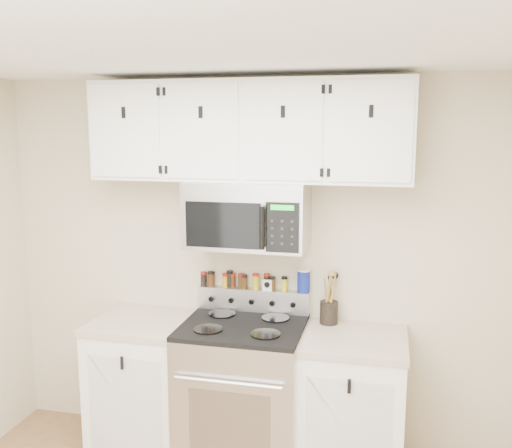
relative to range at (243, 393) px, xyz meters
The scene contains 21 objects.
back_wall 0.83m from the range, 90.00° to the left, with size 3.50×0.01×2.50m, color #C2B091.
ceiling 2.46m from the range, 90.00° to the right, with size 3.50×3.50×0.01m, color white.
range is the anchor object (origin of this frame).
base_cabinet_left 0.69m from the range, behind, with size 0.64×0.62×0.92m.
base_cabinet_right 0.69m from the range, ahead, with size 0.64×0.62×0.92m.
microwave 1.15m from the range, 89.77° to the left, with size 0.76×0.44×0.42m.
upper_cabinets 1.67m from the range, 90.00° to the left, with size 2.00×0.35×0.62m.
utensil_crock 0.77m from the range, 23.39° to the left, with size 0.12×0.12×0.34m.
kitchen_timer 0.72m from the range, 70.48° to the left, with size 0.06×0.05×0.07m, color white.
salt_canister 0.82m from the range, 39.70° to the left, with size 0.08×0.08×0.15m.
spice_jar_0 0.80m from the range, 141.12° to the left, with size 0.04×0.04×0.10m.
spice_jar_1 0.78m from the range, 136.33° to the left, with size 0.05×0.05×0.10m.
spice_jar_2 0.74m from the range, 124.60° to the left, with size 0.04×0.04×0.09m.
spice_jar_3 0.75m from the range, 120.13° to the left, with size 0.04×0.04×0.11m.
spice_jar_4 0.73m from the range, 116.94° to the left, with size 0.04×0.04×0.10m.
spice_jar_5 0.73m from the range, 106.82° to the left, with size 0.04×0.04×0.10m.
spice_jar_6 0.72m from the range, 102.05° to the left, with size 0.04×0.04×0.09m.
spice_jar_7 0.72m from the range, 86.63° to the left, with size 0.04×0.04×0.11m.
spice_jar_8 0.73m from the range, 71.96° to the left, with size 0.04×0.04×0.11m.
spice_jar_9 0.73m from the range, 65.34° to the left, with size 0.04×0.04×0.09m.
spice_jar_10 0.75m from the range, 53.12° to the left, with size 0.04×0.04×0.10m.
Camera 1 is at (0.87, -1.89, 2.18)m, focal length 40.00 mm.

